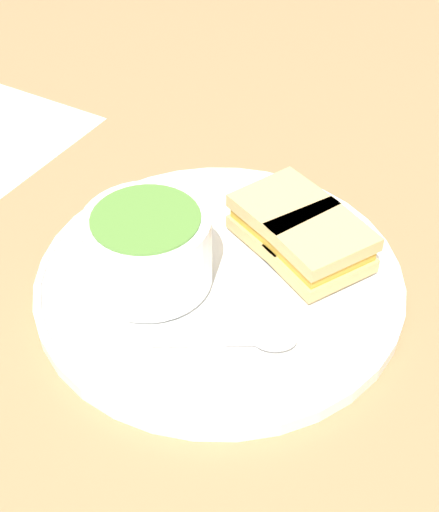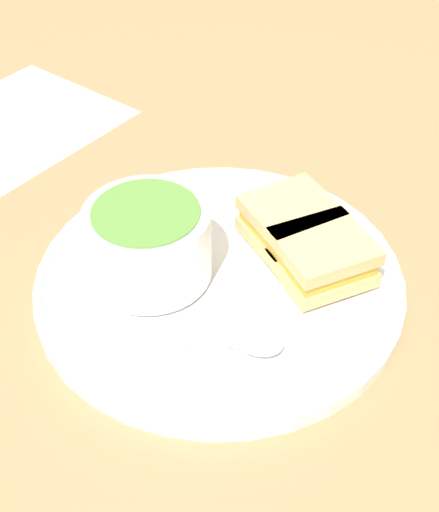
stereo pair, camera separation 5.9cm
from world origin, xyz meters
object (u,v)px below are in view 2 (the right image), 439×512
(spoon, at_px, (246,343))
(sandwich_half_far, at_px, (290,221))
(sandwich_half_near, at_px, (323,257))
(soup_bowl, at_px, (148,242))

(spoon, xyz_separation_m, sandwich_half_far, (-0.07, 0.12, 0.01))
(sandwich_half_near, height_order, sandwich_half_far, same)
(soup_bowl, xyz_separation_m, spoon, (0.11, 0.00, -0.03))
(spoon, xyz_separation_m, sandwich_half_near, (-0.02, 0.10, 0.01))
(spoon, relative_size, sandwich_half_near, 1.14)
(sandwich_half_far, bearing_deg, soup_bowl, -111.19)
(soup_bowl, xyz_separation_m, sandwich_half_far, (0.05, 0.12, -0.01))
(soup_bowl, relative_size, spoon, 1.00)
(sandwich_half_near, bearing_deg, soup_bowl, -132.58)
(sandwich_half_near, bearing_deg, spoon, -80.61)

